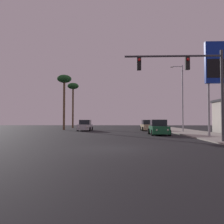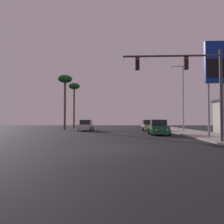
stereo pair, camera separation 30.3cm
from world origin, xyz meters
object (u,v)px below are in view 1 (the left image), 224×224
(car_tan, at_px, (148,126))
(car_green, at_px, (159,128))
(gas_station_sign, at_px, (216,68))
(street_lamp, at_px, (182,95))
(car_silver, at_px, (85,126))
(palm_tree_mid, at_px, (64,82))
(palm_tree_far, at_px, (73,89))
(traffic_light_mast, at_px, (194,77))

(car_tan, bearing_deg, car_green, 87.77)
(gas_station_sign, bearing_deg, street_lamp, 94.69)
(car_silver, bearing_deg, street_lamp, 165.19)
(car_silver, bearing_deg, palm_tree_mid, -34.43)
(car_tan, bearing_deg, car_silver, 0.55)
(car_green, relative_size, palm_tree_mid, 0.47)
(car_green, xyz_separation_m, palm_tree_far, (-14.35, 22.05, 7.65))
(traffic_light_mast, xyz_separation_m, street_lamp, (3.13, 14.21, 0.41))
(car_green, distance_m, traffic_light_mast, 9.60)
(car_silver, height_order, gas_station_sign, gas_station_sign)
(car_silver, relative_size, traffic_light_mast, 0.61)
(traffic_light_mast, bearing_deg, street_lamp, 77.56)
(traffic_light_mast, height_order, palm_tree_far, palm_tree_far)
(traffic_light_mast, bearing_deg, car_tan, 92.97)
(car_tan, bearing_deg, street_lamp, 132.55)
(car_silver, xyz_separation_m, palm_tree_far, (-4.71, 12.81, 7.65))
(gas_station_sign, height_order, palm_tree_far, palm_tree_far)
(car_green, bearing_deg, traffic_light_mast, 98.69)
(car_tan, xyz_separation_m, street_lamp, (4.09, -4.15, 4.36))
(traffic_light_mast, relative_size, street_lamp, 0.78)
(gas_station_sign, height_order, palm_tree_mid, palm_tree_mid)
(car_green, height_order, palm_tree_far, palm_tree_far)
(palm_tree_mid, bearing_deg, gas_station_sign, -39.80)
(car_green, xyz_separation_m, palm_tree_mid, (-13.69, 12.05, 7.33))
(car_silver, relative_size, gas_station_sign, 0.48)
(car_tan, distance_m, palm_tree_far, 20.47)
(street_lamp, bearing_deg, car_tan, 134.53)
(car_green, distance_m, car_tan, 9.67)
(car_silver, relative_size, palm_tree_far, 0.45)
(traffic_light_mast, bearing_deg, car_green, 96.52)
(car_green, distance_m, car_silver, 13.36)
(car_silver, height_order, car_tan, same)
(gas_station_sign, relative_size, palm_tree_far, 0.93)
(car_tan, relative_size, gas_station_sign, 0.48)
(car_tan, height_order, palm_tree_mid, palm_tree_mid)
(car_green, xyz_separation_m, car_tan, (0.04, 9.67, 0.00))
(traffic_light_mast, height_order, palm_tree_mid, palm_tree_mid)
(street_lamp, height_order, gas_station_sign, same)
(car_green, relative_size, street_lamp, 0.48)
(car_green, bearing_deg, street_lamp, -124.65)
(palm_tree_far, bearing_deg, car_tan, -40.71)
(traffic_light_mast, bearing_deg, car_silver, 120.67)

